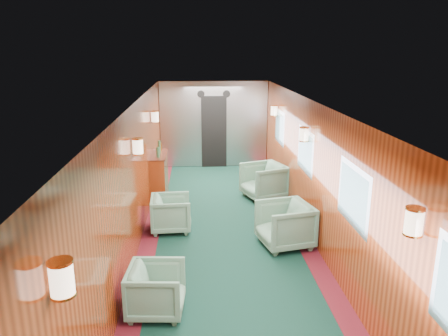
# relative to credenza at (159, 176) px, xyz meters

# --- Properties ---
(room) EXTENTS (12.00, 12.10, 2.40)m
(room) POSITION_rel_credenza_xyz_m (1.34, -3.27, 1.12)
(room) COLOR black
(room) RESTS_ON ground
(bulkhead) EXTENTS (2.98, 0.17, 2.39)m
(bulkhead) POSITION_rel_credenza_xyz_m (1.34, 2.64, 0.67)
(bulkhead) COLOR #ABADB2
(bulkhead) RESTS_ON ground
(windows_right) EXTENTS (0.02, 8.60, 0.80)m
(windows_right) POSITION_rel_credenza_xyz_m (2.83, -3.02, 0.94)
(windows_right) COLOR silver
(windows_right) RESTS_ON ground
(wall_sconces) EXTENTS (2.97, 7.97, 0.25)m
(wall_sconces) POSITION_rel_credenza_xyz_m (1.34, -2.70, 1.28)
(wall_sconces) COLOR beige
(wall_sconces) RESTS_ON ground
(credenza) EXTENTS (0.35, 1.12, 1.28)m
(credenza) POSITION_rel_credenza_xyz_m (0.00, 0.00, 0.00)
(credenza) COLOR maroon
(credenza) RESTS_ON ground
(armchair_left_near) EXTENTS (0.75, 0.73, 0.64)m
(armchair_left_near) POSITION_rel_credenza_xyz_m (0.31, -4.48, -0.19)
(armchair_left_near) COLOR #214E3D
(armchair_left_near) RESTS_ON ground
(armchair_left_far) EXTENTS (0.76, 0.74, 0.66)m
(armchair_left_far) POSITION_rel_credenza_xyz_m (0.36, -1.86, -0.18)
(armchair_left_far) COLOR #214E3D
(armchair_left_far) RESTS_ON ground
(armchair_right_near) EXTENTS (1.00, 0.98, 0.76)m
(armchair_right_near) POSITION_rel_credenza_xyz_m (2.31, -2.65, -0.13)
(armchair_right_near) COLOR #214E3D
(armchair_right_near) RESTS_ON ground
(armchair_right_far) EXTENTS (1.10, 1.09, 0.79)m
(armchair_right_far) POSITION_rel_credenza_xyz_m (2.33, -0.19, -0.12)
(armchair_right_far) COLOR #214E3D
(armchair_right_far) RESTS_ON ground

